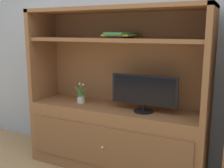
% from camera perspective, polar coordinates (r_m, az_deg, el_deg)
% --- Properties ---
extents(painted_rear_wall, '(6.00, 0.10, 2.80)m').
position_cam_1_polar(painted_rear_wall, '(2.99, 3.42, 10.06)').
color(painted_rear_wall, '#9EA8B2').
rests_on(painted_rear_wall, ground_plane).
extents(media_console, '(1.87, 0.52, 1.69)m').
position_cam_1_polar(media_console, '(2.84, 0.51, -7.95)').
color(media_console, brown).
rests_on(media_console, ground_plane).
extents(tv_monitor, '(0.66, 0.20, 0.36)m').
position_cam_1_polar(tv_monitor, '(2.58, 6.80, -1.72)').
color(tv_monitor, black).
rests_on(tv_monitor, media_console).
extents(potted_plant, '(0.12, 0.09, 0.24)m').
position_cam_1_polar(potted_plant, '(2.95, -6.63, -3.14)').
color(potted_plant, beige).
rests_on(potted_plant, media_console).
extents(magazine_stack, '(0.28, 0.35, 0.05)m').
position_cam_1_polar(magazine_stack, '(2.65, 1.78, 10.43)').
color(magazine_stack, black).
rests_on(magazine_stack, media_console).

